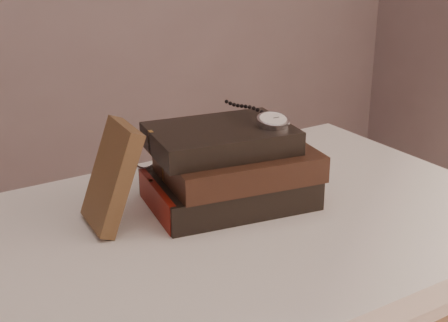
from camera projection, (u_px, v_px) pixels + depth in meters
table at (209, 278)px, 1.02m from camera, size 1.00×0.60×0.75m
book_stack at (230, 168)px, 1.05m from camera, size 0.29×0.22×0.13m
journal at (112, 176)px, 0.97m from camera, size 0.09×0.11×0.16m
pocket_watch at (271, 120)px, 1.04m from camera, size 0.06×0.16×0.02m
eyeglasses at (159, 151)px, 1.09m from camera, size 0.13×0.14×0.05m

